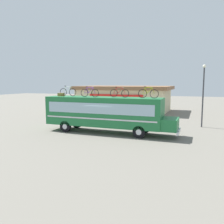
% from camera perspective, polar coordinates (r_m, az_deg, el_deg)
% --- Properties ---
extents(ground_plane, '(120.00, 120.00, 0.00)m').
position_cam_1_polar(ground_plane, '(20.95, -2.15, -4.95)').
color(ground_plane, slate).
extents(bus, '(11.71, 2.43, 3.14)m').
position_cam_1_polar(bus, '(20.56, -1.57, -0.01)').
color(bus, '#1E6B38').
rests_on(bus, ground).
extents(luggage_bag_1, '(0.46, 0.52, 0.29)m').
position_cam_1_polar(luggage_bag_1, '(22.53, -12.25, 4.17)').
color(luggage_bag_1, olive).
rests_on(luggage_bag_1, bus).
extents(rooftop_bicycle_1, '(1.72, 0.44, 0.96)m').
position_cam_1_polar(rooftop_bicycle_1, '(22.51, -10.66, 4.85)').
color(rooftop_bicycle_1, black).
rests_on(rooftop_bicycle_1, bus).
extents(rooftop_bicycle_2, '(1.72, 0.44, 0.93)m').
position_cam_1_polar(rooftop_bicycle_2, '(20.60, -5.44, 4.71)').
color(rooftop_bicycle_2, black).
rests_on(rooftop_bicycle_2, bus).
extents(rooftop_bicycle_3, '(1.71, 0.44, 0.90)m').
position_cam_1_polar(rooftop_bicycle_3, '(20.12, 1.79, 4.65)').
color(rooftop_bicycle_3, black).
rests_on(rooftop_bicycle_3, bus).
extents(rooftop_bicycle_4, '(1.68, 0.44, 0.95)m').
position_cam_1_polar(rooftop_bicycle_4, '(19.28, 8.80, 4.51)').
color(rooftop_bicycle_4, black).
rests_on(rooftop_bicycle_4, bus).
extents(roadside_building, '(13.96, 9.17, 3.86)m').
position_cam_1_polar(roadside_building, '(36.52, 3.15, 3.34)').
color(roadside_building, beige).
rests_on(roadside_building, ground).
extents(street_lamp, '(0.31, 0.31, 6.12)m').
position_cam_1_polar(street_lamp, '(24.64, 21.26, 4.75)').
color(street_lamp, '#38383D').
rests_on(street_lamp, ground).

